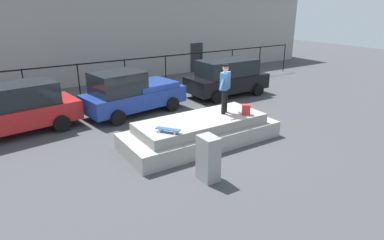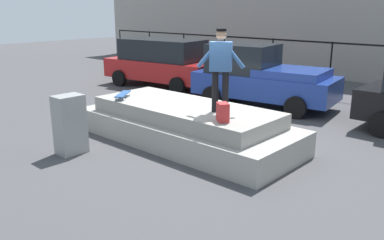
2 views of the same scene
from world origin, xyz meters
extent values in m
plane|color=#424244|center=(0.00, 0.00, 0.00)|extent=(60.00, 60.00, 0.00)
cube|color=#9E9B93|center=(-0.24, -0.49, 0.28)|extent=(5.51, 2.22, 0.56)
cube|color=gray|center=(-0.24, -0.49, 0.73)|extent=(4.52, 1.82, 0.34)
cylinder|color=black|center=(0.88, -0.41, 1.34)|extent=(0.14, 0.14, 0.88)
cylinder|color=black|center=(0.69, -0.53, 1.34)|extent=(0.14, 0.14, 0.88)
cube|color=#33598C|center=(0.79, -0.47, 2.08)|extent=(0.51, 0.45, 0.61)
cylinder|color=#33598C|center=(1.02, -0.32, 2.10)|extent=(0.44, 0.32, 0.54)
cylinder|color=#33598C|center=(0.55, -0.62, 2.10)|extent=(0.44, 0.32, 0.54)
sphere|color=tan|center=(0.79, -0.47, 2.53)|extent=(0.22, 0.22, 0.22)
cylinder|color=black|center=(0.79, -0.47, 2.63)|extent=(0.29, 0.29, 0.05)
cube|color=#264C8C|center=(-1.83, -1.03, 1.01)|extent=(0.62, 0.76, 0.02)
cylinder|color=silver|center=(-1.89, -0.76, 0.93)|extent=(0.06, 0.06, 0.06)
cylinder|color=silver|center=(-2.06, -0.88, 0.93)|extent=(0.06, 0.06, 0.06)
cylinder|color=silver|center=(-1.59, -1.18, 0.93)|extent=(0.06, 0.06, 0.06)
cylinder|color=silver|center=(-1.76, -1.30, 0.93)|extent=(0.06, 0.06, 0.06)
cube|color=red|center=(1.31, -1.04, 1.09)|extent=(0.34, 0.33, 0.38)
cube|color=#B21E1E|center=(-5.66, 3.98, 0.69)|extent=(4.91, 2.48, 0.74)
cube|color=black|center=(-5.66, 3.98, 1.46)|extent=(3.48, 2.07, 0.81)
cylinder|color=black|center=(-4.34, 5.12, 0.32)|extent=(0.66, 0.30, 0.64)
cylinder|color=black|center=(-4.09, 3.22, 0.32)|extent=(0.66, 0.30, 0.64)
cube|color=navy|center=(-0.82, 3.84, 0.67)|extent=(4.68, 2.45, 0.71)
cube|color=black|center=(-1.59, 3.73, 1.48)|extent=(2.23, 1.94, 0.91)
cube|color=navy|center=(0.07, 3.98, 1.15)|extent=(2.24, 2.00, 0.24)
cylinder|color=black|center=(-2.32, 4.55, 0.32)|extent=(0.67, 0.31, 0.64)
cylinder|color=black|center=(-2.05, 2.73, 0.32)|extent=(0.67, 0.31, 0.64)
cylinder|color=black|center=(0.42, 4.96, 0.32)|extent=(0.67, 0.31, 0.64)
cylinder|color=black|center=(0.69, 3.13, 0.32)|extent=(0.67, 0.31, 0.64)
cube|color=black|center=(4.45, 3.92, 0.70)|extent=(4.30, 1.92, 0.76)
cube|color=black|center=(4.45, 3.92, 1.48)|extent=(3.01, 1.69, 0.81)
cylinder|color=black|center=(3.12, 4.90, 0.32)|extent=(0.64, 0.22, 0.64)
cylinder|color=black|center=(3.11, 2.95, 0.32)|extent=(0.64, 0.22, 0.64)
cylinder|color=black|center=(5.78, 4.90, 0.32)|extent=(0.64, 0.22, 0.64)
cylinder|color=black|center=(5.78, 2.95, 0.32)|extent=(0.64, 0.22, 0.64)
cube|color=gray|center=(-1.53, -2.72, 0.64)|extent=(0.44, 0.60, 1.28)
cylinder|color=black|center=(-4.80, 6.86, 0.95)|extent=(0.06, 0.06, 1.91)
cylinder|color=black|center=(-2.40, 6.86, 0.95)|extent=(0.06, 0.06, 1.91)
cylinder|color=black|center=(0.00, 6.86, 0.95)|extent=(0.06, 0.06, 1.91)
cylinder|color=black|center=(2.40, 6.86, 0.95)|extent=(0.06, 0.06, 1.91)
cylinder|color=black|center=(4.80, 6.86, 0.95)|extent=(0.06, 0.06, 1.91)
cylinder|color=black|center=(7.20, 6.86, 0.95)|extent=(0.06, 0.06, 1.91)
cylinder|color=black|center=(9.60, 6.86, 0.95)|extent=(0.06, 0.06, 1.91)
cylinder|color=black|center=(12.00, 6.86, 0.95)|extent=(0.06, 0.06, 1.91)
cube|color=black|center=(0.00, 6.86, 1.87)|extent=(24.00, 0.04, 0.06)
cube|color=gray|center=(0.00, 13.41, 2.56)|extent=(33.52, 6.46, 5.11)
cube|color=#262628|center=(6.70, 10.17, 1.00)|extent=(1.00, 0.06, 2.00)
camera|label=1|loc=(-6.28, -9.22, 4.64)|focal=30.62mm
camera|label=2|loc=(6.00, -7.11, 3.06)|focal=37.74mm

